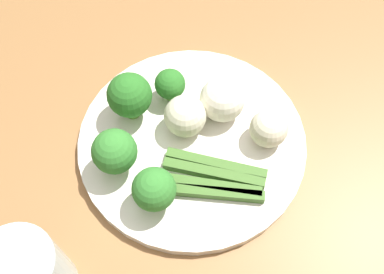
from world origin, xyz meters
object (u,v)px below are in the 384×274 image
Objects in this scene: dining_table at (186,205)px; plate at (192,142)px; broccoli_near_center at (130,96)px; cauliflower_back_right at (222,99)px; asparagus_bundle at (213,178)px; broccoli_outer_edge at (170,84)px; cauliflower_right at (269,129)px; broccoli_left at (154,190)px; broccoli_front_left at (115,152)px; cauliflower_near_fork at (185,116)px.

dining_table is 4.07× the size of plate.
dining_table is at bearing -96.22° from broccoli_near_center.
asparagus_bundle is at bearing -144.53° from cauliflower_back_right.
cauliflower_right is (0.04, -0.13, -0.00)m from broccoli_outer_edge.
broccoli_left is at bearing -169.91° from cauliflower_back_right.
broccoli_outer_edge is at bearing 66.44° from plate.
broccoli_near_center is 0.08m from broccoli_front_left.
cauliflower_right is at bearing -74.55° from broccoli_outer_edge.
cauliflower_right is at bearing -26.11° from dining_table.
asparagus_bundle is 1.89× the size of broccoli_near_center.
cauliflower_back_right is 1.21× the size of cauliflower_right.
broccoli_front_left is (-0.09, 0.04, 0.05)m from plate.
broccoli_left is at bearing 164.89° from cauliflower_right.
broccoli_outer_edge is at bearing 105.45° from cauliflower_right.
broccoli_front_left is 0.12m from broccoli_outer_edge.
cauliflower_back_right is 0.07m from cauliflower_right.
broccoli_left reaches higher than cauliflower_back_right.
cauliflower_back_right reaches higher than plate.
broccoli_left is at bearing 32.80° from asparagus_bundle.
plate is 0.04m from cauliflower_near_fork.
cauliflower_near_fork reaches higher than asparagus_bundle.
broccoli_front_left reaches higher than asparagus_bundle.
dining_table is 17.94× the size of broccoli_front_left.
asparagus_bundle reaches higher than dining_table.
asparagus_bundle is 0.09m from cauliflower_near_fork.
broccoli_front_left is 1.14× the size of cauliflower_back_right.
broccoli_front_left is at bearing 167.30° from cauliflower_near_fork.
asparagus_bundle is 1.99× the size of broccoli_front_left.
cauliflower_back_right is at bearing 11.84° from dining_table.
cauliflower_right reaches higher than dining_table.
broccoli_near_center reaches higher than broccoli_outer_edge.
dining_table is at bearing -126.97° from broccoli_outer_edge.
broccoli_outer_edge reaches higher than cauliflower_right.
plate is 2.21× the size of asparagus_bundle.
broccoli_near_center is at bearing 160.30° from broccoli_outer_edge.
broccoli_outer_edge reaches higher than asparagus_bundle.
asparagus_bundle is at bearing -112.71° from cauliflower_near_fork.
cauliflower_near_fork is (0.03, -0.07, -0.01)m from broccoli_near_center.
broccoli_near_center reaches higher than cauliflower_near_fork.
broccoli_front_left reaches higher than broccoli_left.
asparagus_bundle is at bearing 173.27° from cauliflower_right.
broccoli_left is (-0.07, -0.11, -0.00)m from broccoli_near_center.
plate is 0.08m from broccoli_outer_edge.
broccoli_near_center is 1.45× the size of cauliflower_right.
cauliflower_right is at bearing -82.59° from cauliflower_back_right.
cauliflower_right is at bearing -59.65° from broccoli_near_center.
cauliflower_near_fork is (0.10, -0.02, -0.01)m from broccoli_front_left.
broccoli_outer_edge is (0.06, 0.08, 0.16)m from dining_table.
broccoli_outer_edge is (0.12, 0.02, -0.01)m from broccoli_front_left.
cauliflower_back_right is 1.09× the size of cauliflower_near_fork.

